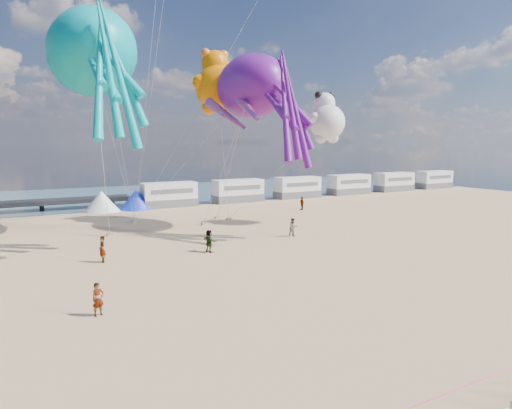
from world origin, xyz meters
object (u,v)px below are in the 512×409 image
tent_blue (137,199)px  sandbag_c (229,219)px  beachgoer_3 (302,203)px  kite_teddy_orange (218,88)px  kite_octopus_teal (92,53)px  beachgoer_4 (209,241)px  kite_panda (327,122)px  beachgoer_5 (102,249)px  kite_octopus_purple (252,87)px  sandbag_a (110,234)px  sandbag_d (217,218)px  motorhome_3 (349,184)px  motorhome_5 (434,180)px  motorhome_2 (297,187)px  sandbag_b (204,224)px  windsock_mid (245,105)px  motorhome_1 (238,191)px  motorhome_4 (394,182)px  beachgoer_1 (293,227)px  windsock_right (227,115)px  standing_person (98,299)px  motorhome_0 (169,195)px  sandbag_e (134,221)px  tent_white (102,201)px

tent_blue → sandbag_c: size_ratio=8.00×
beachgoer_3 → kite_teddy_orange: bearing=-74.0°
tent_blue → kite_octopus_teal: kite_octopus_teal is taller
beachgoer_4 → kite_panda: bearing=-85.6°
kite_panda → tent_blue: bearing=118.9°
beachgoer_5 → kite_octopus_purple: (14.77, 6.45, 11.97)m
sandbag_a → sandbag_d: bearing=17.1°
motorhome_3 → motorhome_5: same height
motorhome_5 → sandbag_d: motorhome_5 is taller
sandbag_d → kite_panda: bearing=-45.2°
motorhome_2 → sandbag_b: size_ratio=13.20×
beachgoer_3 → kite_teddy_orange: (-11.74, -2.42, 12.30)m
windsock_mid → sandbag_c: bearing=83.4°
beachgoer_4 → sandbag_b: size_ratio=3.27×
kite_octopus_teal → kite_teddy_orange: kite_octopus_teal is taller
motorhome_3 → beachgoer_3: motorhome_3 is taller
kite_octopus_teal → windsock_mid: (11.11, -5.86, -4.23)m
motorhome_1 → motorhome_4: bearing=0.0°
beachgoer_1 → kite_panda: bearing=42.2°
beachgoer_5 → motorhome_5: bearing=104.1°
motorhome_3 → kite_panda: bearing=-135.3°
tent_blue → windsock_right: (3.94, -16.86, 9.04)m
beachgoer_3 → standing_person: bearing=-45.5°
motorhome_0 → motorhome_4: size_ratio=1.00×
motorhome_1 → sandbag_a: bearing=-143.4°
beachgoer_3 → sandbag_a: beachgoer_3 is taller
beachgoer_3 → sandbag_b: (-13.94, -3.65, -0.66)m
motorhome_4 → beachgoer_1: bearing=-147.1°
motorhome_5 → sandbag_d: bearing=-166.6°
kite_teddy_orange → windsock_mid: kite_teddy_orange is taller
sandbag_e → windsock_right: 14.35m
tent_white → sandbag_c: (10.20, -12.34, -1.09)m
motorhome_1 → kite_octopus_teal: kite_octopus_teal is taller
beachgoer_1 → sandbag_b: (-4.46, 8.71, -0.67)m
tent_white → beachgoer_1: bearing=-63.1°
kite_panda → standing_person: bearing=-156.1°
windsock_mid → kite_panda: bearing=10.3°
tent_blue → standing_person: 34.40m
kite_panda → motorhome_5: bearing=19.8°
tent_white → kite_octopus_purple: kite_octopus_purple is taller
motorhome_5 → kite_octopus_teal: kite_octopus_teal is taller
motorhome_0 → kite_octopus_teal: bearing=-128.3°
motorhome_5 → beachgoer_3: size_ratio=4.28×
motorhome_1 → sandbag_d: 13.57m
beachgoer_1 → windsock_right: bearing=133.9°
sandbag_d → motorhome_0: bearing=98.1°
motorhome_5 → sandbag_d: size_ratio=13.20×
tent_white → kite_panda: kite_panda is taller
motorhome_2 → windsock_right: 26.91m
tent_white → beachgoer_1: (11.36, -22.39, -0.42)m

